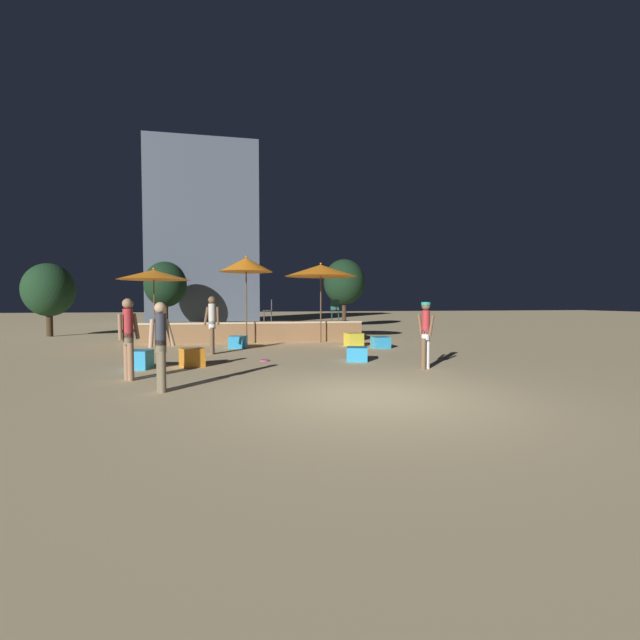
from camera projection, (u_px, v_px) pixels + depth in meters
ground_plane at (370, 396)px, 7.50m from camera, size 120.00×120.00×0.00m
wooden_deck at (254, 331)px, 18.25m from camera, size 8.84×2.42×0.83m
patio_umbrella_0 at (321, 271)px, 17.10m from camera, size 2.90×2.90×3.20m
patio_umbrella_1 at (246, 265)px, 16.46m from camera, size 2.06×2.06×3.42m
patio_umbrella_2 at (154, 275)px, 16.25m from camera, size 2.65×2.65×2.94m
cube_seat_0 at (192, 357)px, 10.89m from camera, size 0.69×0.69×0.48m
cube_seat_1 at (381, 342)px, 15.22m from camera, size 0.60×0.60×0.40m
cube_seat_2 at (140, 360)px, 10.52m from camera, size 0.61×0.61×0.46m
cube_seat_3 at (354, 340)px, 15.88m from camera, size 0.66×0.66×0.48m
cube_seat_4 at (238, 342)px, 15.25m from camera, size 0.69×0.69×0.42m
cube_seat_5 at (357, 354)px, 11.94m from camera, size 0.70×0.70×0.39m
person_0 at (128, 336)px, 8.99m from camera, size 0.41×0.35×1.73m
person_1 at (212, 322)px, 13.42m from camera, size 0.49×0.31×1.82m
person_2 at (426, 332)px, 10.48m from camera, size 0.32×0.46×1.65m
person_3 at (161, 344)px, 7.84m from camera, size 0.47×0.28×1.66m
bistro_chair_0 at (270, 308)px, 17.78m from camera, size 0.41×0.41×0.90m
bistro_chair_1 at (335, 308)px, 18.54m from camera, size 0.43×0.44×0.90m
frisbee_disc at (265, 360)px, 11.89m from camera, size 0.25×0.25×0.03m
background_tree_0 at (165, 285)px, 27.14m from camera, size 2.61×2.61×4.17m
background_tree_1 at (344, 282)px, 27.52m from camera, size 2.65×2.65×4.36m
background_tree_2 at (49, 290)px, 20.05m from camera, size 2.26×2.26×3.44m
distant_building at (204, 235)px, 32.01m from camera, size 7.92×4.14×13.22m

